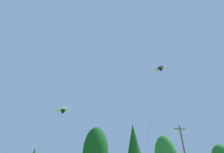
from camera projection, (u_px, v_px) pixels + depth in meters
The scene contains 4 objects.
treeline_tree_e at pixel (95, 153), 38.31m from camera, with size 5.61×5.61×14.10m.
treeline_tree_f at pixel (134, 149), 38.90m from camera, with size 4.90×4.90×14.99m.
parafoil_kite_high_white at pixel (63, 110), 30.16m from camera, with size 3.31×10.72×12.84m.
parafoil_kite_mid_purple at pixel (161, 69), 39.58m from camera, with size 11.50×13.83×23.72m.
Camera 1 is at (0.51, 4.66, 2.06)m, focal length 28.22 mm.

